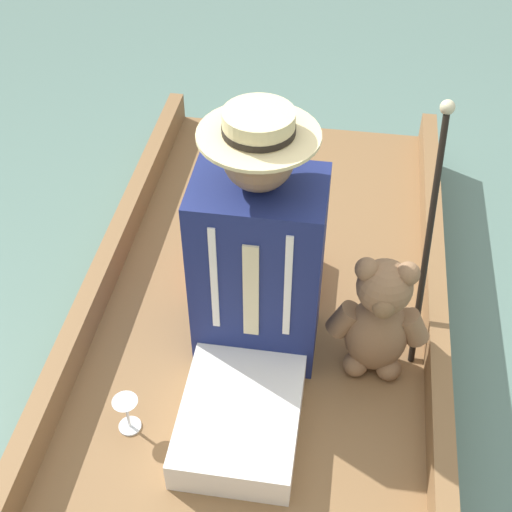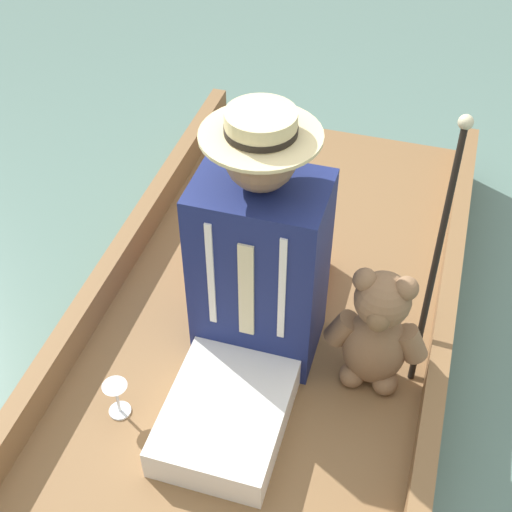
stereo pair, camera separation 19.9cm
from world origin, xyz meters
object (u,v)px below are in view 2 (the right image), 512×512
Objects in this scene: wine_glass at (116,392)px; walking_cane at (443,230)px; teddy_bear at (377,333)px; seated_person at (254,283)px.

walking_cane is (-0.80, -0.58, 0.33)m from wine_glass.
teddy_bear reaches higher than wine_glass.
walking_cane is at bearing -144.39° from wine_glass.
teddy_bear is 0.77m from wine_glass.
seated_person is 0.56m from walking_cane.
wine_glass is at bearing 35.61° from walking_cane.
wine_glass is at bearing 54.31° from seated_person.
seated_person reaches higher than walking_cane.
seated_person is at bearing 27.81° from walking_cane.
teddy_bear is at bearing -153.91° from wine_glass.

